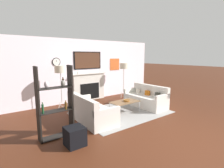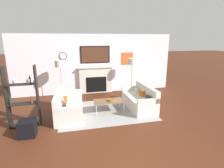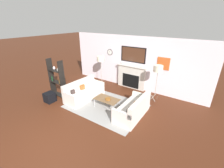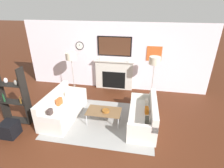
# 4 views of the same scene
# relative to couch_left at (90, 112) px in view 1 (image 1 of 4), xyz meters

# --- Properties ---
(ground_plane) EXTENTS (60.00, 60.00, 0.00)m
(ground_plane) POSITION_rel_couch_left_xyz_m (1.28, -2.62, -0.29)
(ground_plane) COLOR #482112
(fireplace_wall) EXTENTS (7.40, 0.28, 2.70)m
(fireplace_wall) POSITION_rel_couch_left_xyz_m (1.28, 2.37, 0.94)
(fireplace_wall) COLOR white
(fireplace_wall) RESTS_ON ground_plane
(area_rug) EXTENTS (3.16, 2.28, 0.01)m
(area_rug) POSITION_rel_couch_left_xyz_m (1.28, -0.00, -0.29)
(area_rug) COLOR gray
(area_rug) RESTS_ON ground_plane
(couch_left) EXTENTS (0.93, 1.91, 0.83)m
(couch_left) POSITION_rel_couch_left_xyz_m (0.00, 0.00, 0.00)
(couch_left) COLOR silver
(couch_left) RESTS_ON ground_plane
(couch_right) EXTENTS (0.78, 1.71, 0.84)m
(couch_right) POSITION_rel_couch_left_xyz_m (2.55, -0.00, 0.01)
(couch_right) COLOR silver
(couch_right) RESTS_ON ground_plane
(coffee_table) EXTENTS (1.03, 0.58, 0.41)m
(coffee_table) POSITION_rel_couch_left_xyz_m (1.37, -0.07, 0.09)
(coffee_table) COLOR brown
(coffee_table) RESTS_ON ground_plane
(decorative_bowl) EXTENTS (0.23, 0.23, 0.06)m
(decorative_bowl) POSITION_rel_couch_left_xyz_m (1.43, -0.09, 0.15)
(decorative_bowl) COLOR brown
(decorative_bowl) RESTS_ON coffee_table
(floor_lamp_left) EXTENTS (0.41, 0.41, 1.65)m
(floor_lamp_left) POSITION_rel_couch_left_xyz_m (-0.26, 1.65, 1.20)
(floor_lamp_left) COLOR #9E998E
(floor_lamp_left) RESTS_ON ground_plane
(floor_lamp_right) EXTENTS (0.40, 0.40, 1.66)m
(floor_lamp_right) POSITION_rel_couch_left_xyz_m (2.81, 1.65, 1.21)
(floor_lamp_right) COLOR #9E998E
(floor_lamp_right) RESTS_ON ground_plane
(shelf_unit) EXTENTS (0.84, 0.28, 1.78)m
(shelf_unit) POSITION_rel_couch_left_xyz_m (-1.21, -0.47, 0.56)
(shelf_unit) COLOR black
(shelf_unit) RESTS_ON ground_plane
(ottoman) EXTENTS (0.41, 0.41, 0.43)m
(ottoman) POSITION_rel_couch_left_xyz_m (-1.04, -1.11, -0.08)
(ottoman) COLOR black
(ottoman) RESTS_ON ground_plane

